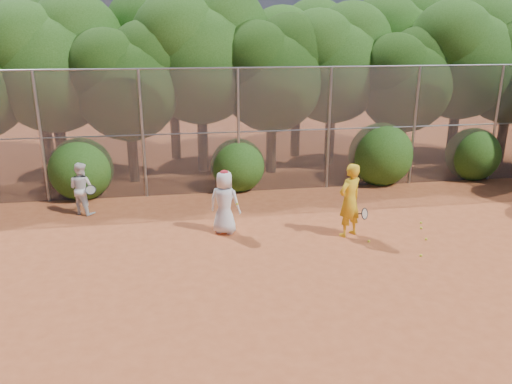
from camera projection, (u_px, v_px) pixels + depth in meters
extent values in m
plane|color=#A34924|center=(318.00, 271.00, 11.07)|extent=(80.00, 80.00, 0.00)
cylinder|color=gray|center=(41.00, 138.00, 15.02)|extent=(0.09, 0.09, 4.00)
cylinder|color=gray|center=(143.00, 135.00, 15.48)|extent=(0.09, 0.09, 4.00)
cylinder|color=gray|center=(238.00, 132.00, 15.94)|extent=(0.09, 0.09, 4.00)
cylinder|color=gray|center=(329.00, 129.00, 16.40)|extent=(0.09, 0.09, 4.00)
cylinder|color=gray|center=(414.00, 126.00, 16.85)|extent=(0.09, 0.09, 4.00)
cylinder|color=gray|center=(495.00, 124.00, 17.31)|extent=(0.09, 0.09, 4.00)
cylinder|color=gray|center=(270.00, 67.00, 15.47)|extent=(20.00, 0.05, 0.05)
cylinder|color=gray|center=(269.00, 131.00, 16.09)|extent=(20.00, 0.04, 0.04)
cube|color=slate|center=(269.00, 131.00, 16.09)|extent=(20.00, 0.02, 4.00)
cylinder|color=black|center=(61.00, 144.00, 17.60)|extent=(0.38, 0.38, 2.52)
sphere|color=#1F4711|center=(52.00, 73.00, 16.83)|extent=(4.03, 4.03, 4.03)
sphere|color=#1F4711|center=(76.00, 41.00, 17.02)|extent=(3.23, 3.23, 3.23)
sphere|color=#1F4711|center=(24.00, 48.00, 16.19)|extent=(3.02, 3.02, 3.02)
cylinder|color=black|center=(133.00, 151.00, 17.37)|extent=(0.36, 0.36, 2.17)
sphere|color=black|center=(128.00, 89.00, 16.72)|extent=(3.47, 3.47, 3.47)
sphere|color=black|center=(148.00, 62.00, 16.88)|extent=(2.78, 2.78, 2.78)
sphere|color=black|center=(106.00, 69.00, 16.17)|extent=(2.60, 2.60, 2.60)
cylinder|color=black|center=(203.00, 136.00, 18.62)|extent=(0.39, 0.39, 2.66)
sphere|color=#1F4711|center=(200.00, 64.00, 17.82)|extent=(4.26, 4.26, 4.26)
sphere|color=#1F4711|center=(222.00, 33.00, 18.02)|extent=(3.40, 3.40, 3.40)
sphere|color=#1F4711|center=(178.00, 40.00, 17.14)|extent=(3.19, 3.19, 3.19)
cylinder|color=black|center=(271.00, 142.00, 18.50)|extent=(0.37, 0.37, 2.27)
sphere|color=black|center=(272.00, 81.00, 17.81)|extent=(3.64, 3.64, 3.64)
sphere|color=black|center=(290.00, 54.00, 17.98)|extent=(2.91, 2.91, 2.91)
sphere|color=black|center=(255.00, 61.00, 17.23)|extent=(2.73, 2.73, 2.73)
cylinder|color=black|center=(330.00, 134.00, 19.60)|extent=(0.38, 0.38, 2.45)
sphere|color=#1F4711|center=(333.00, 71.00, 18.86)|extent=(3.92, 3.92, 3.92)
sphere|color=#1F4711|center=(350.00, 44.00, 19.05)|extent=(3.14, 3.14, 3.14)
sphere|color=#1F4711|center=(318.00, 50.00, 18.24)|extent=(2.94, 2.94, 2.94)
cylinder|color=black|center=(400.00, 141.00, 19.10)|extent=(0.36, 0.36, 2.10)
sphere|color=black|center=(405.00, 87.00, 18.47)|extent=(3.36, 3.36, 3.36)
sphere|color=black|center=(420.00, 63.00, 18.63)|extent=(2.69, 2.69, 2.69)
sphere|color=black|center=(395.00, 69.00, 17.93)|extent=(2.52, 2.52, 2.52)
cylinder|color=black|center=(453.00, 130.00, 19.97)|extent=(0.39, 0.39, 2.59)
sphere|color=#1F4711|center=(461.00, 65.00, 19.19)|extent=(4.14, 4.14, 4.14)
sphere|color=#1F4711|center=(478.00, 36.00, 19.38)|extent=(3.32, 3.32, 3.32)
sphere|color=#1F4711|center=(450.00, 43.00, 18.53)|extent=(3.11, 3.11, 3.11)
cylinder|color=black|center=(503.00, 133.00, 20.04)|extent=(0.37, 0.37, 2.31)
sphere|color=black|center=(511.00, 76.00, 19.34)|extent=(3.70, 3.70, 3.70)
sphere|color=black|center=(504.00, 57.00, 18.75)|extent=(2.77, 2.77, 2.77)
cylinder|color=black|center=(47.00, 131.00, 19.59)|extent=(0.39, 0.39, 2.62)
sphere|color=#1F4711|center=(38.00, 64.00, 18.79)|extent=(4.20, 4.20, 4.20)
sphere|color=#1F4711|center=(60.00, 35.00, 18.99)|extent=(3.36, 3.36, 3.36)
sphere|color=#1F4711|center=(11.00, 41.00, 18.12)|extent=(3.15, 3.15, 3.15)
cylinder|color=black|center=(175.00, 125.00, 20.51)|extent=(0.40, 0.40, 2.80)
sphere|color=#1F4711|center=(171.00, 56.00, 19.66)|extent=(4.48, 4.48, 4.48)
sphere|color=#1F4711|center=(193.00, 26.00, 19.88)|extent=(3.58, 3.58, 3.58)
sphere|color=#1F4711|center=(149.00, 32.00, 18.95)|extent=(3.36, 3.36, 3.36)
cylinder|color=black|center=(295.00, 126.00, 20.94)|extent=(0.38, 0.38, 2.52)
sphere|color=#1F4711|center=(297.00, 66.00, 20.18)|extent=(4.03, 4.03, 4.03)
sphere|color=#1F4711|center=(314.00, 40.00, 20.37)|extent=(3.23, 3.23, 3.23)
sphere|color=#1F4711|center=(282.00, 45.00, 19.54)|extent=(3.02, 3.02, 3.02)
cylinder|color=black|center=(391.00, 118.00, 22.16)|extent=(0.40, 0.40, 2.73)
sphere|color=#1F4711|center=(396.00, 56.00, 21.34)|extent=(4.37, 4.37, 4.37)
sphere|color=#1F4711|center=(413.00, 29.00, 21.54)|extent=(3.49, 3.49, 3.49)
sphere|color=#1F4711|center=(384.00, 35.00, 20.64)|extent=(3.28, 3.28, 3.28)
sphere|color=#1F4711|center=(81.00, 166.00, 15.76)|extent=(2.00, 2.00, 2.00)
sphere|color=#1F4711|center=(238.00, 163.00, 16.56)|extent=(1.80, 1.80, 1.80)
sphere|color=#1F4711|center=(381.00, 151.00, 17.26)|extent=(2.20, 2.20, 2.20)
sphere|color=#1F4711|center=(473.00, 152.00, 17.84)|extent=(1.90, 1.90, 1.90)
imported|color=yellow|center=(350.00, 200.00, 12.72)|extent=(0.84, 0.73, 1.93)
torus|color=black|center=(365.00, 214.00, 12.68)|extent=(0.29, 0.26, 0.30)
cylinder|color=black|center=(357.00, 214.00, 12.83)|extent=(0.20, 0.24, 0.09)
imported|color=silver|center=(225.00, 202.00, 12.94)|extent=(0.97, 0.84, 1.68)
ellipsoid|color=#B41927|center=(224.00, 173.00, 12.69)|extent=(0.22, 0.22, 0.13)
sphere|color=gold|center=(237.00, 204.00, 12.79)|extent=(0.07, 0.07, 0.07)
imported|color=white|center=(82.00, 188.00, 14.34)|extent=(0.94, 0.89, 1.53)
torus|color=black|center=(91.00, 190.00, 14.09)|extent=(0.31, 0.21, 0.26)
cylinder|color=black|center=(92.00, 192.00, 14.30)|extent=(0.04, 0.24, 0.19)
sphere|color=gold|center=(421.00, 228.00, 13.40)|extent=(0.07, 0.07, 0.07)
sphere|color=gold|center=(421.00, 223.00, 13.77)|extent=(0.07, 0.07, 0.07)
sphere|color=gold|center=(421.00, 255.00, 11.76)|extent=(0.07, 0.07, 0.07)
sphere|color=gold|center=(426.00, 239.00, 12.68)|extent=(0.07, 0.07, 0.07)
sphere|color=gold|center=(369.00, 241.00, 12.56)|extent=(0.07, 0.07, 0.07)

